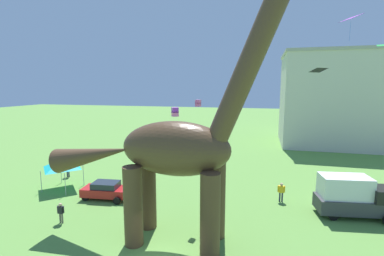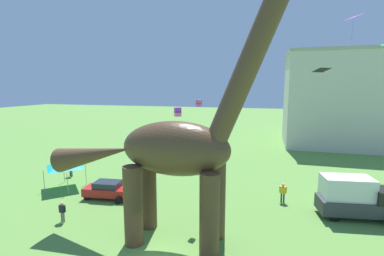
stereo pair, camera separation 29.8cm
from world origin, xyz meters
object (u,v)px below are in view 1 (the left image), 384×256
dinosaur_sculpture (174,148)px  parked_sedan_left (106,190)px  person_strolling_adult (61,211)px  parked_box_truck (354,196)px  kite_trailing (381,45)px  person_watching_child (68,168)px  festival_canopy_tent (62,164)px  person_near_flyer (281,190)px  kite_mid_center (175,112)px  kite_drifting (318,70)px  person_photographer (153,174)px  kite_mid_right (351,18)px  kite_apex (198,103)px

dinosaur_sculpture → parked_sedan_left: size_ratio=3.91×
dinosaur_sculpture → person_strolling_adult: 10.31m
parked_box_truck → kite_trailing: size_ratio=7.65×
person_watching_child → festival_canopy_tent: bearing=-26.4°
person_near_flyer → person_strolling_adult: bearing=-130.9°
festival_canopy_tent → kite_mid_center: bearing=67.6°
festival_canopy_tent → kite_drifting: size_ratio=1.44×
parked_box_truck → kite_mid_center: kite_mid_center is taller
parked_box_truck → kite_mid_center: size_ratio=4.49×
person_strolling_adult → kite_trailing: bearing=71.4°
person_near_flyer → kite_trailing: bearing=59.3°
festival_canopy_tent → kite_trailing: kite_trailing is taller
person_photographer → kite_mid_center: size_ratio=0.93×
person_strolling_adult → kite_drifting: bearing=83.4°
kite_mid_center → person_photographer: bearing=-84.4°
person_watching_child → kite_trailing: kite_trailing is taller
dinosaur_sculpture → person_strolling_adult: size_ratio=11.08×
person_strolling_adult → parked_sedan_left: bearing=121.8°
kite_mid_right → kite_trailing: (5.18, 9.16, -0.70)m
parked_sedan_left → festival_canopy_tent: size_ratio=1.39×
kite_apex → kite_drifting: kite_drifting is taller
festival_canopy_tent → person_strolling_adult: bearing=-51.7°
person_strolling_adult → kite_apex: kite_apex is taller
person_near_flyer → kite_mid_center: 20.52m
kite_trailing → person_strolling_adult: bearing=-149.3°
kite_mid_right → dinosaur_sculpture: bearing=-152.5°
festival_canopy_tent → kite_apex: size_ratio=6.15×
dinosaur_sculpture → person_watching_child: (-15.51, 9.11, -5.13)m
person_photographer → person_watching_child: bearing=-77.5°
person_watching_child → person_strolling_adult: bearing=-22.0°
parked_box_truck → person_near_flyer: bearing=156.0°
person_near_flyer → festival_canopy_tent: 20.91m
person_watching_child → kite_mid_right: bearing=24.4°
person_strolling_adult → kite_apex: 13.02m
parked_sedan_left → person_photographer: 6.00m
kite_apex → kite_trailing: 19.39m
dinosaur_sculpture → kite_apex: size_ratio=33.35×
person_photographer → kite_apex: 11.80m
dinosaur_sculpture → festival_canopy_tent: bearing=150.0°
kite_trailing → kite_drifting: (-4.75, 3.83, -2.05)m
festival_canopy_tent → kite_mid_center: (6.54, 15.88, 3.85)m
person_near_flyer → kite_trailing: (8.95, 6.74, 12.93)m
person_photographer → kite_apex: kite_apex is taller
parked_box_truck → person_near_flyer: (-5.21, 1.49, -0.61)m
parked_box_truck → kite_mid_center: bearing=133.8°
festival_canopy_tent → kite_mid_right: 27.36m
person_watching_child → kite_trailing: (31.62, 5.74, 12.91)m
dinosaur_sculpture → kite_drifting: bearing=52.6°
person_watching_child → person_strolling_adult: (6.64, -9.07, -0.12)m
parked_box_truck → person_strolling_adult: 22.25m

